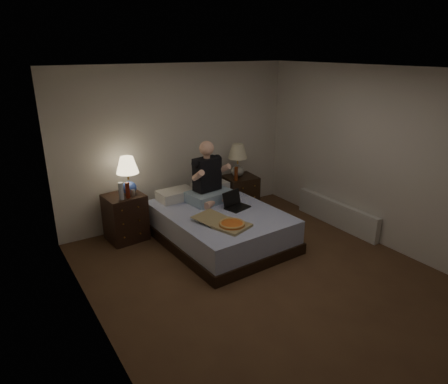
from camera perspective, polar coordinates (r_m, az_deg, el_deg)
floor at (r=5.18m, az=5.48°, el=-11.79°), size 4.00×4.50×0.00m
ceiling at (r=4.41m, az=6.59°, el=17.02°), size 4.00×4.50×0.00m
wall_back at (r=6.49m, az=-6.48°, el=6.77°), size 4.00×0.00×2.50m
wall_left at (r=3.81m, az=-18.42°, el=-3.78°), size 0.00×4.50×2.50m
wall_right at (r=6.05m, az=21.08°, el=4.59°), size 0.00×4.50×2.50m
bed at (r=5.88m, az=-0.63°, el=-4.87°), size 1.56×2.03×0.49m
nightstand_left at (r=6.09m, az=-13.90°, el=-3.53°), size 0.58×0.53×0.70m
nightstand_right at (r=6.85m, az=2.36°, el=-0.42°), size 0.55×0.50×0.66m
lamp_left at (r=5.91m, az=-13.56°, el=2.29°), size 0.33×0.33×0.56m
lamp_right at (r=6.67m, az=1.96°, el=4.53°), size 0.33×0.33×0.56m
water_bottle at (r=5.77m, az=-14.48°, el=0.14°), size 0.07×0.07×0.25m
soda_can at (r=5.89m, az=-12.91°, el=-0.09°), size 0.07×0.07×0.10m
beer_bottle_left at (r=5.81m, az=-13.61°, el=0.24°), size 0.06×0.06×0.23m
beer_bottle_right at (r=6.50m, az=1.74°, el=2.62°), size 0.06×0.06×0.23m
person at (r=5.99m, az=-2.15°, el=2.87°), size 0.72×0.60×0.93m
laptop at (r=5.83m, az=1.96°, el=-1.23°), size 0.40×0.35×0.24m
pizza_box at (r=5.24m, az=1.15°, el=-4.67°), size 0.62×0.85×0.08m
radiator at (r=6.66m, az=15.74°, el=-3.02°), size 0.10×1.60×0.40m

